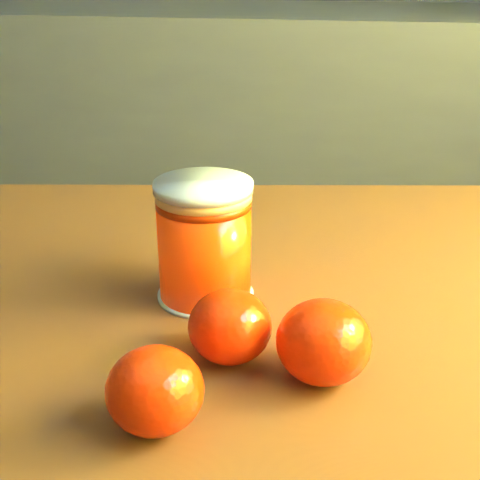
# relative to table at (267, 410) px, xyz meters

# --- Properties ---
(kitchen_counter) EXTENTS (3.15, 0.60, 0.90)m
(kitchen_counter) POSITION_rel_table_xyz_m (-0.94, 1.36, -0.21)
(kitchen_counter) COLOR #515056
(kitchen_counter) RESTS_ON ground
(table) EXTENTS (1.11, 0.86, 0.76)m
(table) POSITION_rel_table_xyz_m (0.00, 0.00, 0.00)
(table) COLOR brown
(table) RESTS_ON ground
(juice_glass) EXTENTS (0.09, 0.09, 0.11)m
(juice_glass) POSITION_rel_table_xyz_m (-0.06, 0.03, 0.15)
(juice_glass) COLOR #FF3505
(juice_glass) RESTS_ON table
(orange_front) EXTENTS (0.08, 0.08, 0.06)m
(orange_front) POSITION_rel_table_xyz_m (-0.02, -0.06, 0.12)
(orange_front) COLOR #F92A04
(orange_front) RESTS_ON table
(orange_back) EXTENTS (0.09, 0.09, 0.06)m
(orange_back) POSITION_rel_table_xyz_m (0.05, -0.08, 0.13)
(orange_back) COLOR #F92A04
(orange_back) RESTS_ON table
(orange_extra) EXTENTS (0.07, 0.07, 0.06)m
(orange_extra) POSITION_rel_table_xyz_m (-0.06, -0.15, 0.13)
(orange_extra) COLOR #F92A04
(orange_extra) RESTS_ON table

